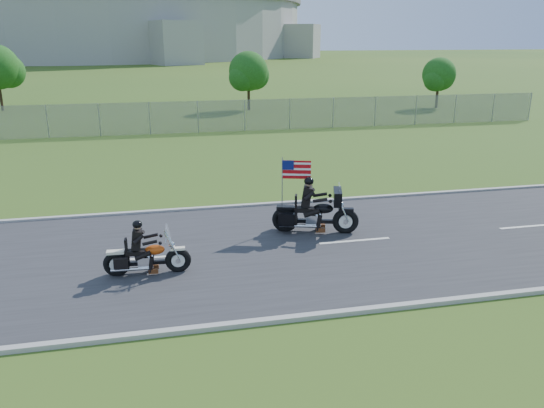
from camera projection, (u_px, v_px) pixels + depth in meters
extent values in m
plane|color=#284A17|center=(222.00, 253.00, 15.05)|extent=(420.00, 420.00, 0.00)
cube|color=#28282B|center=(222.00, 253.00, 15.05)|extent=(120.00, 8.00, 0.04)
cube|color=#9E9B93|center=(208.00, 208.00, 18.81)|extent=(120.00, 0.18, 0.12)
cube|color=#9E9B93|center=(245.00, 324.00, 11.27)|extent=(120.00, 0.18, 0.12)
cube|color=gray|center=(99.00, 120.00, 32.37)|extent=(60.00, 0.03, 2.00)
cylinder|color=#A3A099|center=(91.00, 22.00, 166.31)|extent=(130.00, 130.00, 20.00)
cylinder|color=#382316|center=(249.00, 95.00, 43.83)|extent=(0.22, 0.22, 2.52)
sphere|color=#1C4512|center=(248.00, 71.00, 43.25)|extent=(3.20, 3.20, 3.20)
sphere|color=#1C4512|center=(255.00, 75.00, 43.94)|extent=(2.40, 2.40, 2.40)
sphere|color=#1C4512|center=(242.00, 77.00, 42.90)|extent=(2.24, 2.24, 2.24)
cylinder|color=#382316|center=(0.00, 93.00, 43.46)|extent=(0.22, 0.22, 2.80)
sphere|color=#1C4512|center=(8.00, 71.00, 43.60)|extent=(2.70, 2.70, 2.70)
cylinder|color=#382316|center=(437.00, 94.00, 45.24)|extent=(0.22, 0.22, 2.24)
sphere|color=#1C4512|center=(439.00, 74.00, 44.73)|extent=(2.80, 2.80, 2.80)
sphere|color=#1C4512|center=(442.00, 78.00, 45.33)|extent=(2.10, 2.10, 2.10)
sphere|color=#1C4512|center=(435.00, 80.00, 44.43)|extent=(1.96, 1.96, 1.96)
torus|color=black|center=(178.00, 260.00, 13.73)|extent=(0.68, 0.20, 0.67)
torus|color=black|center=(117.00, 264.00, 13.49)|extent=(0.68, 0.20, 0.67)
ellipsoid|color=#C7460E|center=(155.00, 250.00, 13.54)|extent=(0.52, 0.32, 0.25)
cube|color=black|center=(136.00, 252.00, 13.48)|extent=(0.51, 0.30, 0.11)
cube|color=black|center=(137.00, 239.00, 13.37)|extent=(0.24, 0.37, 0.50)
sphere|color=black|center=(137.00, 224.00, 13.26)|extent=(0.26, 0.26, 0.25)
cube|color=silver|center=(168.00, 233.00, 13.46)|extent=(0.06, 0.42, 0.36)
torus|color=black|center=(345.00, 221.00, 16.40)|extent=(0.84, 0.43, 0.82)
torus|color=black|center=(285.00, 220.00, 16.55)|extent=(0.84, 0.43, 0.82)
ellipsoid|color=black|center=(323.00, 208.00, 16.34)|extent=(0.69, 0.52, 0.31)
cube|color=black|center=(305.00, 209.00, 16.40)|extent=(0.68, 0.49, 0.13)
cube|color=black|center=(307.00, 196.00, 16.26)|extent=(0.38, 0.50, 0.61)
sphere|color=black|center=(309.00, 181.00, 16.11)|extent=(0.37, 0.37, 0.30)
cube|color=black|center=(337.00, 197.00, 16.19)|extent=(0.49, 0.92, 0.44)
cube|color=#B70C11|center=(297.00, 170.00, 16.26)|extent=(0.85, 0.28, 0.57)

